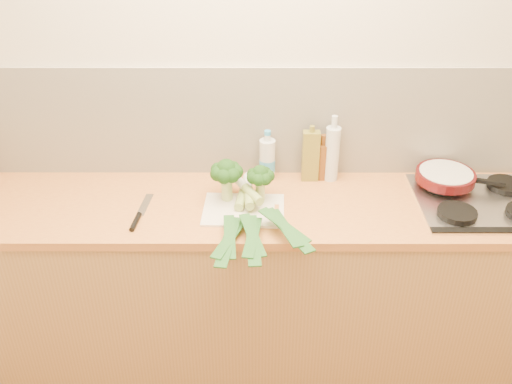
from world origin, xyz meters
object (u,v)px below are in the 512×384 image
at_px(gas_hob, 482,201).
at_px(chefs_knife, 138,217).
at_px(skillet, 446,176).
at_px(chopping_board, 244,210).

bearing_deg(gas_hob, chefs_knife, -175.31).
xyz_separation_m(gas_hob, skillet, (-0.13, 0.14, 0.05)).
xyz_separation_m(gas_hob, chefs_knife, (-1.54, -0.13, -0.01)).
bearing_deg(chefs_knife, chopping_board, 13.55).
height_order(chopping_board, skillet, skillet).
distance_m(gas_hob, chopping_board, 1.08).
distance_m(chefs_knife, skillet, 1.44).
height_order(chefs_knife, skillet, skillet).
xyz_separation_m(chopping_board, skillet, (0.95, 0.21, 0.06)).
xyz_separation_m(gas_hob, chopping_board, (-1.08, -0.06, -0.01)).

